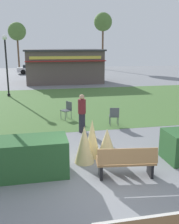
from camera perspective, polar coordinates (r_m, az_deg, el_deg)
The scene contains 16 objects.
ground_plane at distance 7.58m, azimuth 4.17°, elevation -15.12°, with size 80.00×80.00×0.00m, color slate.
lawn_patch at distance 17.43m, azimuth -5.30°, elevation 1.91°, with size 36.00×12.00×0.01m, color #446B33.
park_bench at distance 7.70m, azimuth 8.00°, elevation -10.72°, with size 1.75×0.74×0.95m.
hedge_left at distance 7.98m, azimuth -14.62°, elevation -9.59°, with size 2.69×1.10×1.11m, color #28562B.
ornamental_grass_behind_left at distance 8.93m, azimuth 0.58°, elevation -5.73°, with size 0.56×0.56×1.32m, color #D1BC7F.
ornamental_grass_behind_right at distance 8.75m, azimuth 3.80°, elevation -7.03°, with size 0.73×0.73×1.09m, color #D1BC7F.
ornamental_grass_behind_center at distance 8.52m, azimuth -1.12°, elevation -7.04°, with size 0.65×0.65×1.24m, color #D1BC7F.
lamppost_far at distance 20.38m, azimuth -17.64°, elevation 11.00°, with size 0.36×0.36×4.45m.
food_kiosk at distance 27.58m, azimuth -5.63°, elevation 9.95°, with size 7.82×5.12×3.33m.
cafe_chair_west at distance 12.47m, azimuth 5.37°, elevation -0.61°, with size 0.51×0.51×0.89m.
cafe_chair_east at distance 13.65m, azimuth -4.84°, elevation 0.71°, with size 0.60×0.60×0.89m.
person_strolling at distance 11.40m, azimuth -1.65°, elevation -0.25°, with size 0.34×0.34×1.69m.
parked_car_west_slot at distance 36.67m, azimuth -12.15°, elevation 9.15°, with size 4.24×2.13×1.20m.
parked_car_center_slot at distance 36.99m, azimuth -4.13°, elevation 9.47°, with size 4.21×2.08×1.20m.
tree_left_bg at distance 44.48m, azimuth -15.46°, elevation 16.44°, with size 2.80×2.80×7.24m.
tree_right_bg at distance 42.75m, azimuth 2.94°, elevation 18.83°, with size 2.80×2.80×8.62m.
Camera 1 is at (-1.85, -6.35, 3.72)m, focal length 42.14 mm.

